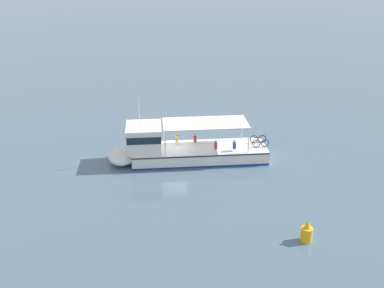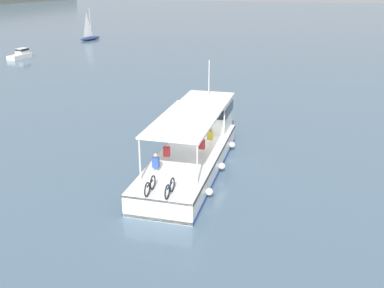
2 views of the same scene
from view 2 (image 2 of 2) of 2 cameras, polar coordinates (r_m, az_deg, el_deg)
The scene contains 4 objects.
ground_plane at distance 25.43m, azimuth 1.70°, elevation -1.77°, with size 400.00×400.00×0.00m, color slate.
ferry_main at distance 24.60m, azimuth 0.61°, elevation -0.02°, with size 12.98×4.13×5.32m.
sailboat_far_left at distance 79.66m, azimuth -13.38°, elevation 13.66°, with size 4.97×2.20×5.40m.
motorboat_mid_channel at distance 63.26m, azimuth -21.80°, elevation 11.02°, with size 3.61×1.34×1.26m.
Camera 2 is at (-22.50, -6.68, 9.79)m, focal length 40.19 mm.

